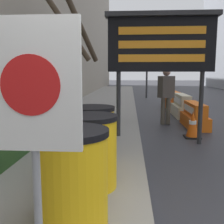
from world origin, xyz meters
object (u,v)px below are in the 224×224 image
(jersey_barrier_orange_far, at_px, (195,116))
(traffic_cone_near, at_px, (193,125))
(traffic_cone_mid, at_px, (177,104))
(jersey_barrier_cream, at_px, (182,107))
(message_board, at_px, (161,45))
(pedestrian_worker, at_px, (166,92))
(traffic_light_near_curb, at_px, (147,55))
(jersey_barrier_orange_near, at_px, (173,101))
(barrel_drum_middle, at_px, (89,151))
(barrel_drum_back, at_px, (92,135))
(warning_sign, at_px, (32,102))
(barrel_drum_foreground, at_px, (71,177))

(jersey_barrier_orange_far, xyz_separation_m, traffic_cone_near, (-0.38, -1.40, 0.01))
(traffic_cone_mid, bearing_deg, jersey_barrier_cream, -92.43)
(message_board, xyz_separation_m, traffic_cone_near, (0.92, 0.57, -1.95))
(pedestrian_worker, bearing_deg, traffic_cone_mid, 43.27)
(traffic_light_near_curb, relative_size, pedestrian_worker, 2.19)
(message_board, relative_size, jersey_barrier_orange_near, 1.47)
(barrel_drum_middle, height_order, traffic_cone_near, barrel_drum_middle)
(barrel_drum_back, distance_m, jersey_barrier_cream, 6.55)
(message_board, bearing_deg, barrel_drum_back, -123.19)
(warning_sign, distance_m, message_board, 4.68)
(jersey_barrier_orange_near, height_order, traffic_light_near_curb, traffic_light_near_curb)
(jersey_barrier_orange_far, bearing_deg, pedestrian_worker, 155.95)
(message_board, bearing_deg, traffic_cone_mid, 75.38)
(traffic_cone_near, bearing_deg, barrel_drum_middle, -121.96)
(jersey_barrier_cream, distance_m, traffic_light_near_curb, 7.97)
(jersey_barrier_orange_far, relative_size, jersey_barrier_cream, 0.93)
(barrel_drum_middle, xyz_separation_m, jersey_barrier_orange_far, (2.52, 4.82, -0.31))
(jersey_barrier_orange_far, relative_size, traffic_cone_mid, 2.20)
(barrel_drum_back, xyz_separation_m, warning_sign, (-0.05, -2.41, 0.81))
(barrel_drum_foreground, xyz_separation_m, barrel_drum_back, (-0.05, 1.73, 0.00))
(pedestrian_worker, bearing_deg, barrel_drum_foreground, -135.31)
(barrel_drum_back, xyz_separation_m, traffic_cone_near, (2.23, 2.56, -0.30))
(message_board, bearing_deg, jersey_barrier_orange_near, 77.84)
(barrel_drum_foreground, distance_m, traffic_cone_mid, 9.31)
(jersey_barrier_orange_far, bearing_deg, barrel_drum_back, -123.41)
(pedestrian_worker, bearing_deg, jersey_barrier_cream, 33.77)
(message_board, xyz_separation_m, traffic_light_near_curb, (0.42, 11.53, 0.57))
(traffic_cone_near, distance_m, traffic_light_near_curb, 11.25)
(barrel_drum_back, height_order, jersey_barrier_cream, barrel_drum_back)
(jersey_barrier_cream, distance_m, traffic_cone_near, 3.46)
(jersey_barrier_orange_near, distance_m, traffic_light_near_curb, 6.06)
(barrel_drum_foreground, relative_size, message_board, 0.32)
(jersey_barrier_orange_far, relative_size, traffic_light_near_curb, 0.41)
(traffic_cone_near, height_order, traffic_cone_mid, traffic_cone_mid)
(message_board, distance_m, traffic_light_near_curb, 11.55)
(barrel_drum_back, relative_size, traffic_light_near_curb, 0.24)
(barrel_drum_middle, xyz_separation_m, message_board, (1.21, 2.85, 1.65))
(barrel_drum_foreground, distance_m, pedestrian_worker, 6.32)
(jersey_barrier_cream, relative_size, jersey_barrier_orange_near, 0.84)
(jersey_barrier_orange_far, bearing_deg, barrel_drum_foreground, -114.28)
(warning_sign, xyz_separation_m, pedestrian_worker, (1.82, 6.74, -0.39))
(jersey_barrier_cream, xyz_separation_m, traffic_light_near_curb, (-0.89, 7.52, 2.49))
(traffic_light_near_curb, bearing_deg, warning_sign, -96.36)
(warning_sign, height_order, jersey_barrier_orange_near, warning_sign)
(jersey_barrier_orange_far, bearing_deg, warning_sign, -112.68)
(message_board, height_order, traffic_cone_mid, message_board)
(pedestrian_worker, bearing_deg, jersey_barrier_orange_far, -53.49)
(message_board, bearing_deg, jersey_barrier_cream, 71.93)
(barrel_drum_middle, bearing_deg, traffic_light_near_curb, 83.51)
(jersey_barrier_orange_far, distance_m, jersey_barrier_cream, 2.04)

